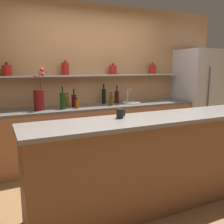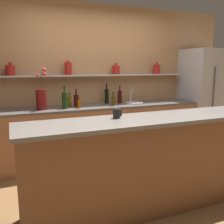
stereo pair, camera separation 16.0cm
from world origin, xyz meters
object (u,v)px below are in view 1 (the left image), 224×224
bottle_oil_1 (111,100)px  bottle_wine_6 (104,96)px  flower_vase (39,98)px  bottle_wine_4 (74,101)px  refrigerator (200,98)px  sink_fixture (131,102)px  bottle_wine_3 (117,97)px  bottle_oil_2 (67,101)px  bottle_sauce_0 (77,104)px  coffee_mug (120,113)px  bottle_wine_5 (63,100)px

bottle_oil_1 → bottle_wine_6: bearing=92.4°
flower_vase → bottle_wine_4: bearing=6.7°
refrigerator → sink_fixture: refrigerator is taller
bottle_wine_4 → refrigerator: bearing=-1.4°
bottle_wine_3 → bottle_wine_4: 0.82m
refrigerator → flower_vase: 3.13m
bottle_wine_4 → bottle_wine_6: bearing=15.5°
bottle_oil_2 → bottle_wine_4: bottle_wine_4 is taller
bottle_sauce_0 → bottle_oil_2: 0.23m
sink_fixture → coffee_mug: bearing=-123.1°
bottle_wine_5 → bottle_wine_6: (0.79, 0.27, 0.00)m
refrigerator → bottle_wine_5: (-2.79, -0.04, 0.11)m
sink_fixture → bottle_sauce_0: 1.03m
bottle_oil_1 → bottle_oil_2: bottle_oil_1 is taller
bottle_wine_4 → bottle_oil_2: bearing=149.1°
bottle_sauce_0 → bottle_wine_4: (-0.00, 0.15, 0.03)m
flower_vase → bottle_wine_3: 1.37m
bottle_wine_3 → bottle_wine_4: bottle_wine_3 is taller
bottle_sauce_0 → bottle_oil_1: size_ratio=0.74×
bottle_oil_1 → bottle_oil_2: (-0.69, 0.17, 0.00)m
bottle_wine_4 → bottle_oil_1: bearing=-10.7°
bottle_oil_2 → coffee_mug: bottle_oil_2 is taller
bottle_wine_4 → bottle_sauce_0: bearing=-88.1°
refrigerator → coffee_mug: 2.93m
bottle_wine_3 → bottle_wine_5: bearing=-168.4°
bottle_wine_6 → coffee_mug: bearing=-107.8°
bottle_sauce_0 → bottle_oil_1: bearing=3.4°
refrigerator → bottle_wine_3: refrigerator is taller
bottle_sauce_0 → sink_fixture: bearing=7.6°
bottle_wine_4 → bottle_wine_3: bearing=7.2°
refrigerator → coffee_mug: (-2.54, -1.46, 0.13)m
sink_fixture → coffee_mug: sink_fixture is taller
bottle_wine_5 → bottle_oil_2: bearing=55.1°
refrigerator → bottle_wine_5: size_ratio=5.52×
sink_fixture → bottle_oil_2: 1.12m
bottle_oil_2 → bottle_wine_6: size_ratio=0.65×
bottle_oil_1 → bottle_wine_6: bottle_wine_6 is taller
bottle_wine_4 → bottle_wine_6: bottle_wine_6 is taller
bottle_oil_2 → bottle_wine_3: size_ratio=0.73×
bottle_oil_2 → bottle_oil_1: bearing=-13.8°
bottle_wine_3 → refrigerator: bearing=-5.3°
bottle_wine_5 → bottle_wine_6: bearing=18.6°
bottle_oil_1 → bottle_wine_3: bearing=45.5°
bottle_wine_5 → bottle_wine_6: bottle_wine_6 is taller
bottle_sauce_0 → bottle_wine_4: bearing=91.9°
refrigerator → bottle_wine_3: bearing=174.7°
coffee_mug → bottle_oil_1: bearing=68.5°
sink_fixture → bottle_oil_2: bearing=176.5°
bottle_wine_5 → flower_vase: bearing=173.2°
flower_vase → bottle_wine_4: flower_vase is taller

